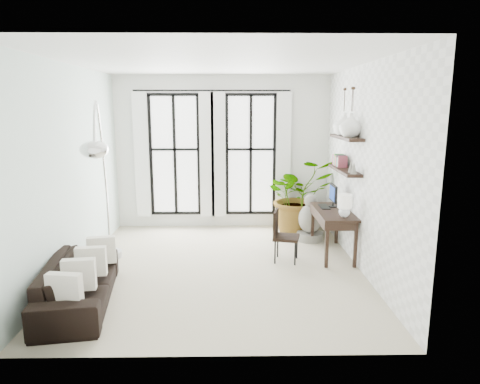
{
  "coord_description": "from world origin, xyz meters",
  "views": [
    {
      "loc": [
        0.23,
        -6.53,
        2.55
      ],
      "look_at": [
        0.34,
        0.3,
        1.19
      ],
      "focal_mm": 32.0,
      "sensor_mm": 36.0,
      "label": 1
    }
  ],
  "objects_px": {
    "sofa": "(79,283)",
    "buddha": "(310,221)",
    "desk_chair": "(282,232)",
    "desk": "(333,214)",
    "plant": "(298,196)",
    "arc_lamp": "(99,143)"
  },
  "relations": [
    {
      "from": "desk",
      "to": "arc_lamp",
      "type": "relative_size",
      "value": 0.51
    },
    {
      "from": "desk",
      "to": "buddha",
      "type": "xyz_separation_m",
      "value": [
        -0.23,
        0.9,
        -0.36
      ]
    },
    {
      "from": "desk_chair",
      "to": "plant",
      "type": "bearing_deg",
      "value": 86.03
    },
    {
      "from": "arc_lamp",
      "to": "plant",
      "type": "bearing_deg",
      "value": 35.6
    },
    {
      "from": "desk_chair",
      "to": "buddha",
      "type": "relative_size",
      "value": 0.95
    },
    {
      "from": "sofa",
      "to": "desk",
      "type": "distance_m",
      "value": 4.17
    },
    {
      "from": "desk",
      "to": "buddha",
      "type": "bearing_deg",
      "value": 104.3
    },
    {
      "from": "plant",
      "to": "buddha",
      "type": "xyz_separation_m",
      "value": [
        0.16,
        -0.55,
        -0.39
      ]
    },
    {
      "from": "sofa",
      "to": "buddha",
      "type": "bearing_deg",
      "value": -61.38
    },
    {
      "from": "buddha",
      "to": "plant",
      "type": "bearing_deg",
      "value": 106.09
    },
    {
      "from": "sofa",
      "to": "arc_lamp",
      "type": "distance_m",
      "value": 1.97
    },
    {
      "from": "sofa",
      "to": "desk",
      "type": "bearing_deg",
      "value": -73.21
    },
    {
      "from": "sofa",
      "to": "buddha",
      "type": "height_order",
      "value": "buddha"
    },
    {
      "from": "plant",
      "to": "desk",
      "type": "relative_size",
      "value": 1.14
    },
    {
      "from": "plant",
      "to": "arc_lamp",
      "type": "bearing_deg",
      "value": -144.4
    },
    {
      "from": "sofa",
      "to": "desk",
      "type": "xyz_separation_m",
      "value": [
        3.74,
        1.79,
        0.45
      ]
    },
    {
      "from": "desk_chair",
      "to": "arc_lamp",
      "type": "bearing_deg",
      "value": -153.12
    },
    {
      "from": "plant",
      "to": "desk_chair",
      "type": "distance_m",
      "value": 1.77
    },
    {
      "from": "sofa",
      "to": "arc_lamp",
      "type": "relative_size",
      "value": 0.76
    },
    {
      "from": "desk",
      "to": "buddha",
      "type": "distance_m",
      "value": 0.99
    },
    {
      "from": "desk_chair",
      "to": "arc_lamp",
      "type": "distance_m",
      "value": 3.21
    },
    {
      "from": "sofa",
      "to": "arc_lamp",
      "type": "height_order",
      "value": "arc_lamp"
    }
  ]
}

